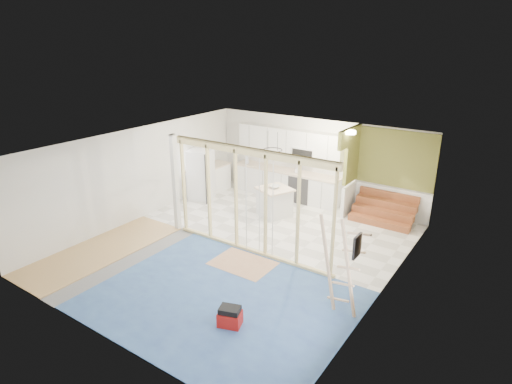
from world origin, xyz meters
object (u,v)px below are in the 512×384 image
Objects in this scene: toolbox at (230,317)px; ladder at (340,267)px; fridge at (201,175)px; island at (275,202)px.

toolbox is 2.20m from ladder.
ladder is at bearing -45.77° from fridge.
fridge is 6.80m from ladder.
ladder is (3.42, -3.23, 0.53)m from island.
ladder reaches higher than island.
toolbox is 0.26× the size of ladder.
fridge is 0.87× the size of ladder.
ladder reaches higher than toolbox.
island reaches higher than toolbox.
toolbox is at bearing -127.60° from ladder.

